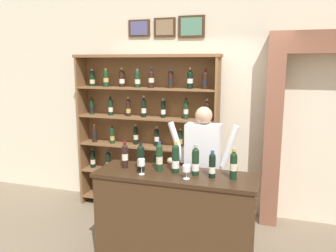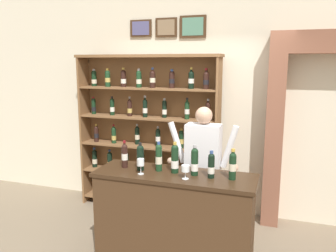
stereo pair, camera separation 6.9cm
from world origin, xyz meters
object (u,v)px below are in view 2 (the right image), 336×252
tasting_bottle_rosso (233,165)px  wine_glass_right (185,169)px  tasting_bottle_chianti (175,159)px  wine_glass_spare (141,163)px  tasting_bottle_riserva (159,157)px  wine_shelf (148,131)px  tasting_bottle_vin_santo (125,155)px  shopkeeper (203,161)px  tasting_bottle_brunello (140,158)px  tasting_bottle_grappa (211,165)px  tasting_bottle_bianco (195,162)px  tasting_counter (174,220)px

tasting_bottle_rosso → wine_glass_right: size_ratio=2.19×
tasting_bottle_rosso → tasting_bottle_chianti: bearing=178.5°
tasting_bottle_rosso → wine_glass_spare: 0.91m
tasting_bottle_riserva → wine_shelf: bearing=116.4°
tasting_bottle_vin_santo → tasting_bottle_riserva: bearing=0.8°
shopkeeper → tasting_bottle_brunello: (-0.56, -0.51, 0.14)m
wine_shelf → tasting_bottle_brunello: (0.41, -1.26, -0.02)m
wine_shelf → tasting_bottle_riserva: size_ratio=7.17×
tasting_bottle_grappa → tasting_bottle_brunello: bearing=179.6°
tasting_bottle_chianti → tasting_bottle_bianco: bearing=-2.3°
tasting_counter → tasting_bottle_bianco: tasting_bottle_bianco is taller
wine_glass_right → wine_glass_spare: bearing=-179.3°
wine_glass_right → shopkeeper: bearing=87.2°
tasting_bottle_grappa → tasting_bottle_rosso: (0.20, 0.02, 0.02)m
tasting_bottle_brunello → tasting_bottle_chianti: 0.37m
tasting_counter → tasting_bottle_riserva: tasting_bottle_riserva is taller
tasting_counter → shopkeeper: size_ratio=1.01×
shopkeeper → wine_glass_spare: size_ratio=10.11×
tasting_bottle_riserva → tasting_counter: bearing=-12.3°
tasting_bottle_riserva → tasting_bottle_chianti: 0.18m
wine_glass_spare → wine_glass_right: size_ratio=1.16×
wine_shelf → wine_glass_right: wine_shelf is taller
tasting_bottle_vin_santo → tasting_bottle_bianco: (0.78, -0.01, 0.00)m
tasting_bottle_bianco → wine_glass_right: (-0.06, -0.14, -0.04)m
tasting_bottle_brunello → tasting_bottle_grappa: 0.76m
tasting_bottle_grappa → wine_glass_spare: bearing=-170.3°
wine_shelf → tasting_bottle_vin_santo: bearing=-80.0°
shopkeeper → tasting_bottle_brunello: shopkeeper is taller
tasting_bottle_riserva → tasting_bottle_bianco: same height
shopkeeper → tasting_bottle_riserva: bearing=-127.6°
tasting_bottle_brunello → wine_glass_spare: 0.14m
tasting_bottle_vin_santo → wine_glass_right: tasting_bottle_vin_santo is taller
tasting_bottle_riserva → wine_glass_right: bearing=-25.6°
tasting_bottle_grappa → wine_glass_right: bearing=-153.6°
tasting_bottle_chianti → wine_glass_spare: tasting_bottle_chianti is taller
tasting_bottle_chianti → wine_glass_spare: (-0.31, -0.16, -0.03)m
tasting_counter → tasting_bottle_bianco: bearing=6.3°
wine_shelf → tasting_bottle_chianti: (0.78, -1.23, -0.00)m
tasting_counter → tasting_bottle_grappa: (0.38, -0.01, 0.63)m
wine_glass_spare → tasting_bottle_rosso: bearing=8.8°
tasting_bottle_vin_santo → shopkeeper: bearing=32.4°
tasting_bottle_riserva → tasting_bottle_grappa: 0.57m
tasting_bottle_rosso → wine_glass_spare: size_ratio=1.88×
tasting_counter → tasting_bottle_brunello: size_ratio=5.59×
tasting_bottle_brunello → tasting_bottle_bianco: tasting_bottle_bianco is taller
tasting_bottle_riserva → tasting_bottle_brunello: bearing=-168.2°
shopkeeper → tasting_bottle_grappa: (0.20, -0.52, 0.13)m
wine_shelf → tasting_bottle_grappa: (1.17, -1.27, -0.03)m
tasting_counter → wine_shelf: bearing=122.0°
tasting_bottle_bianco → wine_glass_right: size_ratio=2.24×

